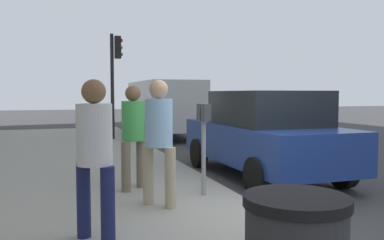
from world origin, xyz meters
TOP-DOWN VIEW (x-y plane):
  - ground_plane at (0.00, 0.00)m, footprint 80.00×80.00m
  - sidewalk_slab at (0.00, 3.00)m, footprint 28.00×6.00m
  - parking_meter at (0.79, 0.54)m, footprint 0.36×0.12m
  - pedestrian_at_meter at (0.41, 1.34)m, footprint 0.45×0.39m
  - pedestrian_bystander at (-0.69, 2.30)m, footprint 0.45×0.37m
  - parking_officer at (1.50, 1.50)m, footprint 0.38×0.44m
  - parked_sedan_near at (2.37, -1.35)m, footprint 4.42×2.00m
  - parked_van_far at (10.51, -1.35)m, footprint 5.23×2.19m
  - traffic_signal at (9.12, 0.73)m, footprint 0.24×0.44m

SIDE VIEW (x-z plane):
  - ground_plane at x=0.00m, z-range 0.00..0.00m
  - sidewalk_slab at x=0.00m, z-range 0.00..0.15m
  - parked_sedan_near at x=2.37m, z-range 0.01..1.78m
  - parking_officer at x=1.50m, z-range 0.29..1.99m
  - pedestrian_bystander at x=-0.69m, z-range 0.30..2.01m
  - parking_meter at x=0.79m, z-range 0.46..1.87m
  - pedestrian_at_meter at x=0.41m, z-range 0.31..2.06m
  - parked_van_far at x=10.51m, z-range 0.17..2.35m
  - traffic_signal at x=9.12m, z-range 0.78..4.38m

